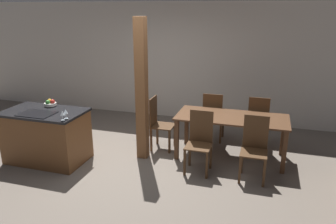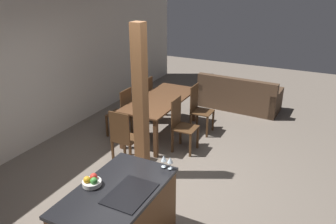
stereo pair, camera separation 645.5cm
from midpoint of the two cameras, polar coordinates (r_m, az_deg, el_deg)
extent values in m
plane|color=#665B51|center=(4.41, -39.26, -22.75)|extent=(16.00, 16.00, 0.00)
cube|color=beige|center=(6.30, -53.24, 0.14)|extent=(11.20, 0.08, 2.70)
cube|color=brown|center=(3.93, -60.95, -28.04)|extent=(1.32, 0.78, 0.86)
cube|color=black|center=(3.68, -63.51, -22.89)|extent=(1.36, 0.82, 0.04)
cube|color=black|center=(3.52, -63.57, -24.06)|extent=(0.56, 0.40, 0.01)
cylinder|color=silver|center=(3.89, -64.85, -20.33)|extent=(0.21, 0.21, 0.05)
sphere|color=red|center=(3.87, -64.44, -19.49)|extent=(0.08, 0.08, 0.08)
sphere|color=gold|center=(3.91, -65.60, -19.65)|extent=(0.08, 0.08, 0.08)
sphere|color=#3D8E38|center=(3.84, -65.35, -20.14)|extent=(0.08, 0.08, 0.08)
cylinder|color=silver|center=(3.33, -52.88, -22.05)|extent=(0.06, 0.06, 0.00)
cylinder|color=silver|center=(3.31, -53.11, -21.51)|extent=(0.01, 0.01, 0.08)
cone|color=silver|center=(3.27, -53.53, -20.52)|extent=(0.07, 0.07, 0.07)
cylinder|color=silver|center=(3.40, -53.20, -21.32)|extent=(0.06, 0.06, 0.00)
cylinder|color=silver|center=(3.38, -53.42, -20.79)|extent=(0.01, 0.01, 0.08)
cone|color=silver|center=(3.34, -53.83, -19.81)|extent=(0.07, 0.07, 0.07)
cube|color=#51331E|center=(5.22, -30.27, -3.67)|extent=(1.91, 0.85, 0.03)
cube|color=#51331E|center=(4.75, -35.67, -12.82)|extent=(0.07, 0.07, 0.73)
cube|color=#51331E|center=(5.59, -20.01, -4.55)|extent=(0.07, 0.07, 0.73)
cube|color=#51331E|center=(5.34, -39.51, -10.02)|extent=(0.07, 0.07, 0.73)
cube|color=#51331E|center=(6.10, -24.78, -3.00)|extent=(0.07, 0.07, 0.73)
cube|color=#472D19|center=(4.60, -28.71, -11.01)|extent=(0.40, 0.40, 0.02)
cube|color=#472D19|center=(4.61, -30.74, -7.37)|extent=(0.38, 0.02, 0.53)
cube|color=#472D19|center=(4.52, -28.62, -15.18)|extent=(0.04, 0.04, 0.44)
cube|color=#472D19|center=(4.67, -25.11, -13.14)|extent=(0.04, 0.04, 0.44)
cube|color=#472D19|center=(4.78, -31.19, -13.59)|extent=(0.04, 0.04, 0.44)
cube|color=#472D19|center=(4.92, -27.78, -11.73)|extent=(0.04, 0.04, 0.44)
cube|color=#472D19|center=(5.03, -20.92, -6.66)|extent=(0.40, 0.40, 0.02)
cube|color=#472D19|center=(5.04, -22.84, -3.37)|extent=(0.38, 0.02, 0.53)
cube|color=#472D19|center=(4.93, -20.59, -10.39)|extent=(0.04, 0.04, 0.44)
cube|color=#472D19|center=(5.13, -17.76, -8.60)|extent=(0.04, 0.04, 0.44)
cube|color=#472D19|center=(5.17, -23.35, -9.22)|extent=(0.04, 0.04, 0.44)
cube|color=#472D19|center=(5.36, -20.53, -7.57)|extent=(0.04, 0.04, 0.44)
cube|color=#472D19|center=(5.76, -37.28, -6.27)|extent=(0.40, 0.40, 0.02)
cube|color=#472D19|center=(5.49, -37.03, -4.25)|extent=(0.38, 0.02, 0.53)
cube|color=#472D19|center=(6.07, -36.10, -7.12)|extent=(0.04, 0.04, 0.44)
cube|color=#472D19|center=(5.95, -39.02, -8.44)|extent=(0.04, 0.04, 0.44)
cube|color=#472D19|center=(5.78, -34.40, -8.09)|extent=(0.04, 0.04, 0.44)
cube|color=#472D19|center=(5.65, -37.44, -9.51)|extent=(0.04, 0.04, 0.44)
cube|color=#472D19|center=(6.11, -30.36, -3.13)|extent=(0.40, 0.40, 0.02)
cube|color=#472D19|center=(5.86, -29.83, -1.10)|extent=(0.38, 0.02, 0.53)
cube|color=#472D19|center=(6.43, -29.58, -4.08)|extent=(0.04, 0.04, 0.44)
cube|color=#472D19|center=(6.27, -32.17, -5.30)|extent=(0.04, 0.04, 0.44)
cube|color=#472D19|center=(6.15, -27.68, -4.83)|extent=(0.04, 0.04, 0.44)
cube|color=#472D19|center=(5.99, -30.33, -6.13)|extent=(0.04, 0.04, 0.44)
cube|color=#472D19|center=(4.90, -41.71, -12.21)|extent=(0.40, 0.40, 0.02)
cube|color=#472D19|center=(4.73, -44.64, -10.32)|extent=(0.02, 0.38, 0.53)
cube|color=#472D19|center=(4.92, -38.27, -14.38)|extent=(0.04, 0.04, 0.44)
cube|color=#472D19|center=(5.21, -40.06, -12.87)|extent=(0.04, 0.04, 0.44)
cube|color=#472D19|center=(4.83, -42.05, -16.13)|extent=(0.04, 0.04, 0.44)
cube|color=#472D19|center=(5.12, -43.63, -14.48)|extent=(0.04, 0.04, 0.44)
cube|color=#473323|center=(6.09, -7.00, -2.61)|extent=(0.91, 1.94, 0.42)
cube|color=#473323|center=(5.69, -9.14, -0.06)|extent=(0.25, 1.90, 0.41)
cube|color=#473323|center=(5.63, 0.25, -3.85)|extent=(0.83, 0.18, 0.56)
cube|color=#473323|center=(6.59, -13.23, -0.42)|extent=(0.83, 0.18, 0.56)
cube|color=brown|center=(4.13, -44.87, -6.81)|extent=(0.18, 0.18, 2.43)
camera|label=1|loc=(3.23, 51.53, 10.49)|focal=35.00mm
camera|label=2|loc=(3.23, -128.47, -10.49)|focal=35.00mm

